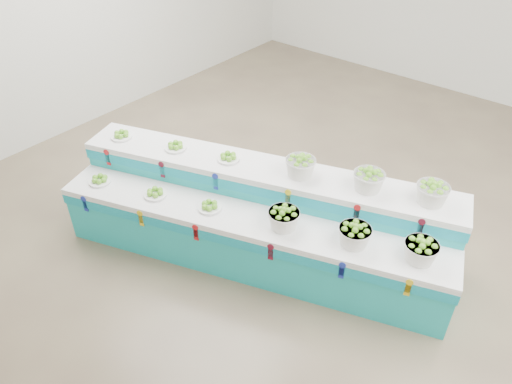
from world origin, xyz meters
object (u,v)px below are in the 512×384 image
basket_upper_right (432,193)px  basket_lower_left (284,218)px  display_stand (256,218)px  plate_upper_mid (175,146)px

basket_upper_right → basket_lower_left: bearing=-139.7°
display_stand → basket_upper_right: size_ratio=13.37×
basket_lower_left → plate_upper_mid: plate_upper_mid is taller
display_stand → plate_upper_mid: (-1.13, -0.10, 0.55)m
basket_lower_left → basket_upper_right: size_ratio=1.00×
display_stand → plate_upper_mid: size_ratio=16.97×
basket_lower_left → basket_upper_right: basket_upper_right is taller
display_stand → plate_upper_mid: plate_upper_mid is taller
basket_lower_left → plate_upper_mid: (-1.60, 0.03, 0.23)m
basket_lower_left → display_stand: bearing=164.8°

